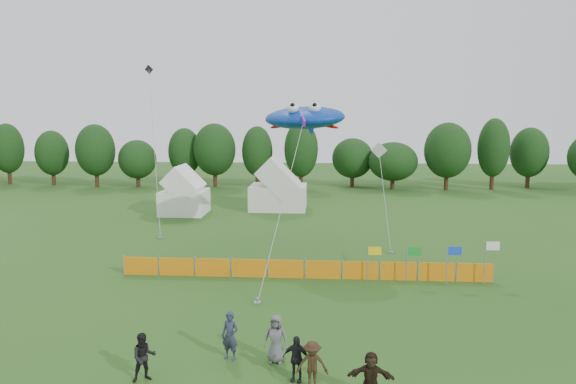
# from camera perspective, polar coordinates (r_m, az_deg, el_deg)

# --- Properties ---
(ground) EXTENTS (160.00, 160.00, 0.00)m
(ground) POSITION_cam_1_polar(r_m,az_deg,el_deg) (19.34, -1.26, -18.11)
(ground) COLOR #234C16
(ground) RESTS_ON ground
(treeline) EXTENTS (104.57, 8.78, 8.36)m
(treeline) POSITION_cam_1_polar(r_m,az_deg,el_deg) (62.33, 3.89, 4.24)
(treeline) COLOR #382314
(treeline) RESTS_ON ground
(tent_left) EXTENTS (3.95, 3.95, 3.48)m
(tent_left) POSITION_cam_1_polar(r_m,az_deg,el_deg) (46.77, -11.45, -0.26)
(tent_left) COLOR white
(tent_left) RESTS_ON ground
(tent_right) EXTENTS (5.30, 4.24, 3.74)m
(tent_right) POSITION_cam_1_polar(r_m,az_deg,el_deg) (48.13, -1.08, 0.30)
(tent_right) COLOR silver
(tent_right) RESTS_ON ground
(barrier_fence) EXTENTS (19.90, 0.06, 1.00)m
(barrier_fence) POSITION_cam_1_polar(r_m,az_deg,el_deg) (27.90, 1.82, -8.57)
(barrier_fence) COLOR orange
(barrier_fence) RESTS_ON ground
(flag_row) EXTENTS (6.73, 0.52, 2.28)m
(flag_row) POSITION_cam_1_polar(r_m,az_deg,el_deg) (27.79, 15.63, -7.05)
(flag_row) COLOR gray
(flag_row) RESTS_ON ground
(spectator_a) EXTENTS (0.74, 0.61, 1.76)m
(spectator_a) POSITION_cam_1_polar(r_m,az_deg,el_deg) (19.10, -6.45, -15.59)
(spectator_a) COLOR #272C42
(spectator_a) RESTS_ON ground
(spectator_b) EXTENTS (0.98, 0.90, 1.63)m
(spectator_b) POSITION_cam_1_polar(r_m,az_deg,el_deg) (18.28, -15.72, -17.25)
(spectator_b) COLOR black
(spectator_b) RESTS_ON ground
(spectator_c) EXTENTS (1.03, 0.60, 1.58)m
(spectator_c) POSITION_cam_1_polar(r_m,az_deg,el_deg) (17.25, 2.71, -18.64)
(spectator_c) COLOR black
(spectator_c) RESTS_ON ground
(spectator_d) EXTENTS (0.97, 0.58, 1.55)m
(spectator_d) POSITION_cam_1_polar(r_m,az_deg,el_deg) (17.65, 0.90, -18.02)
(spectator_d) COLOR black
(spectator_d) RESTS_ON ground
(spectator_e) EXTENTS (0.91, 0.65, 1.73)m
(spectator_e) POSITION_cam_1_polar(r_m,az_deg,el_deg) (18.82, -1.35, -15.98)
(spectator_e) COLOR #56565C
(spectator_e) RESTS_ON ground
(spectator_f) EXTENTS (1.46, 0.58, 1.54)m
(spectator_f) POSITION_cam_1_polar(r_m,az_deg,el_deg) (16.84, 9.18, -19.55)
(spectator_f) COLOR black
(spectator_f) RESTS_ON ground
(stingray_kite) EXTENTS (6.44, 16.41, 9.52)m
(stingray_kite) POSITION_cam_1_polar(r_m,az_deg,el_deg) (32.39, 1.90, 8.21)
(stingray_kite) COLOR #0D3FC1
(stingray_kite) RESTS_ON ground
(small_kite_white) EXTENTS (1.15, 5.13, 6.84)m
(small_kite_white) POSITION_cam_1_polar(r_m,az_deg,el_deg) (36.16, 10.42, 1.61)
(small_kite_white) COLOR silver
(small_kite_white) RESTS_ON ground
(small_kite_dark) EXTENTS (4.26, 10.09, 13.16)m
(small_kite_dark) POSITION_cam_1_polar(r_m,az_deg,el_deg) (43.07, -14.73, 6.24)
(small_kite_dark) COLOR black
(small_kite_dark) RESTS_ON ground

